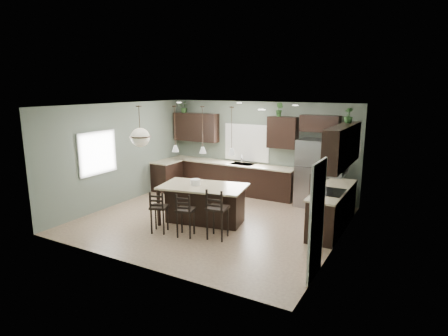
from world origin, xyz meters
TOP-DOWN VIEW (x-y plane):
  - ground at (0.00, 0.00)m, footprint 6.00×6.00m
  - pantry_door at (2.98, -1.55)m, footprint 0.04×0.82m
  - window_back at (-0.40, 2.73)m, footprint 1.35×0.02m
  - window_left at (-2.98, -0.80)m, footprint 0.02×1.10m
  - left_return_cabs at (-2.70, 1.70)m, footprint 0.60×0.90m
  - left_return_countertop at (-2.68, 1.70)m, footprint 0.66×0.96m
  - back_lower_cabs at (-0.85, 2.45)m, footprint 4.20×0.60m
  - back_countertop at (-0.85, 2.43)m, footprint 4.20×0.66m
  - sink_inset at (-0.40, 2.43)m, footprint 0.70×0.45m
  - faucet at (-0.40, 2.40)m, footprint 0.02×0.02m
  - back_upper_left at (-2.15, 2.58)m, footprint 1.55×0.34m
  - back_upper_right at (0.80, 2.58)m, footprint 0.85×0.34m
  - fridge_header at (1.85, 2.58)m, footprint 1.05×0.34m
  - right_lower_cabs at (2.70, 0.87)m, footprint 0.60×2.35m
  - right_countertop at (2.68, 0.87)m, footprint 0.66×2.35m
  - cooktop at (2.68, 0.60)m, footprint 0.58×0.75m
  - wall_oven_front at (2.40, 0.60)m, footprint 0.01×0.72m
  - right_upper_cabs at (2.83, 0.87)m, footprint 0.34×2.35m
  - microwave at (2.78, 0.60)m, footprint 0.40×0.75m
  - refrigerator at (1.83, 2.33)m, footprint 0.90×0.74m
  - kitchen_island at (-0.10, -0.26)m, footprint 2.19×1.50m
  - serving_dish at (-0.30, -0.29)m, footprint 0.24×0.24m
  - bar_stool_left at (-0.64, -1.26)m, footprint 0.46×0.46m
  - bar_stool_center at (0.01, -1.16)m, footprint 0.45×0.45m
  - bar_stool_right at (0.68, -0.92)m, footprint 0.47×0.47m
  - pendant_left at (-0.79, -0.39)m, footprint 0.17×0.17m
  - pendant_center at (-0.10, -0.26)m, footprint 0.17×0.17m
  - pendant_right at (0.59, -0.12)m, footprint 0.17×0.17m
  - chandelier at (-1.49, -0.81)m, footprint 0.49×0.49m
  - plant_back_left at (-2.57, 2.55)m, footprint 0.34×0.30m
  - plant_back_right at (0.69, 2.55)m, footprint 0.27×0.24m
  - plant_right_wall at (2.80, 1.46)m, footprint 0.25×0.25m
  - room_shell at (0.00, 0.00)m, footprint 6.00×6.00m

SIDE VIEW (x-z plane):
  - ground at x=0.00m, z-range 0.00..0.00m
  - left_return_cabs at x=-2.70m, z-range 0.00..0.90m
  - back_lower_cabs at x=-0.85m, z-range 0.00..0.90m
  - right_lower_cabs at x=2.70m, z-range 0.00..0.90m
  - wall_oven_front at x=2.40m, z-range 0.15..0.75m
  - kitchen_island at x=-0.10m, z-range 0.00..0.92m
  - bar_stool_left at x=-0.64m, z-range 0.00..0.98m
  - bar_stool_center at x=0.01m, z-range 0.00..0.99m
  - bar_stool_right at x=0.68m, z-range 0.00..1.13m
  - left_return_countertop at x=-2.68m, z-range 0.90..0.94m
  - back_countertop at x=-0.85m, z-range 0.90..0.94m
  - right_countertop at x=2.68m, z-range 0.90..0.94m
  - refrigerator at x=1.83m, z-range 0.00..1.85m
  - sink_inset at x=-0.40m, z-range 0.93..0.94m
  - cooktop at x=2.68m, z-range 0.93..0.95m
  - serving_dish at x=-0.30m, z-range 0.92..1.06m
  - pantry_door at x=2.98m, z-range 0.00..2.04m
  - faucet at x=-0.40m, z-range 0.94..1.22m
  - window_back at x=-0.40m, z-range 1.05..2.05m
  - window_left at x=-2.98m, z-range 1.05..2.05m
  - microwave at x=2.78m, z-range 1.35..1.75m
  - room_shell at x=0.00m, z-range -1.30..4.70m
  - back_upper_left at x=-2.15m, z-range 1.50..2.40m
  - back_upper_right at x=0.80m, z-range 1.50..2.40m
  - right_upper_cabs at x=2.83m, z-range 1.50..2.40m
  - fridge_header at x=1.85m, z-range 2.02..2.48m
  - pendant_left at x=-0.79m, z-range 1.70..2.80m
  - pendant_center at x=-0.10m, z-range 1.70..2.80m
  - pendant_right at x=0.59m, z-range 1.70..2.80m
  - chandelier at x=-1.49m, z-range 1.83..2.80m
  - plant_right_wall at x=2.80m, z-range 2.40..2.75m
  - plant_back_left at x=-2.57m, z-range 2.40..2.76m
  - plant_back_right at x=0.69m, z-range 2.40..2.80m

